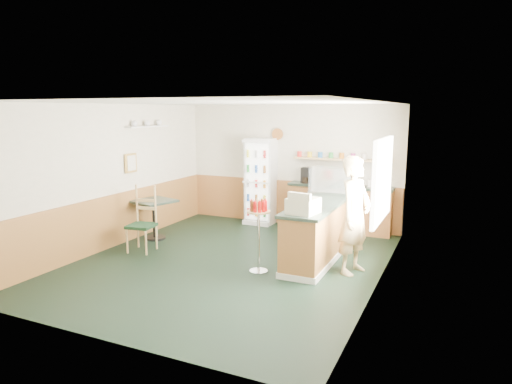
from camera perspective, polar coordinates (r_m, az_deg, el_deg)
The scene contains 13 objects.
ground at distance 7.97m, azimuth -3.35°, elevation -8.73°, with size 6.00×6.00×0.00m, color black.
room_envelope at distance 8.36m, azimuth -2.50°, elevation 2.91°, with size 5.04×6.02×2.72m.
service_counter at distance 8.31m, azimuth 8.42°, elevation -4.70°, with size 0.68×3.01×1.01m.
back_counter at distance 9.96m, azimuth 10.32°, elevation -1.75°, with size 2.24×0.42×1.69m.
drinks_fridge at distance 10.41m, azimuth 0.54°, elevation 1.33°, with size 0.65×0.54×1.96m.
display_case at distance 8.76m, azimuth 9.73°, elevation 1.36°, with size 0.88×0.46×0.50m.
cash_register at distance 7.07m, azimuth 5.93°, elevation -1.70°, with size 0.42×0.44×0.24m, color beige.
shopkeeper at distance 7.38m, azimuth 12.24°, elevation -2.88°, with size 0.63×0.45×1.88m, color tan.
condiment_stand at distance 7.27m, azimuth 0.32°, elevation -3.90°, with size 0.38×0.38×1.18m.
newspaper_rack at distance 8.41m, azimuth 6.15°, elevation -3.77°, with size 0.09×0.41×0.66m.
cafe_table at distance 9.42m, azimuth -12.61°, elevation -2.42°, with size 0.91×0.91×0.80m.
cafe_chair at distance 8.71m, azimuth -13.78°, elevation -3.03°, with size 0.51×0.51×1.21m.
dog_doorstop at distance 8.42m, azimuth 4.83°, elevation -6.87°, with size 0.20×0.26×0.24m.
Camera 1 is at (3.54, -6.66, 2.58)m, focal length 32.00 mm.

